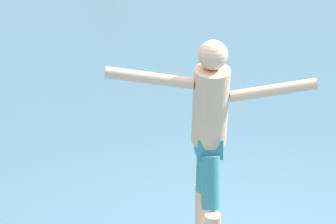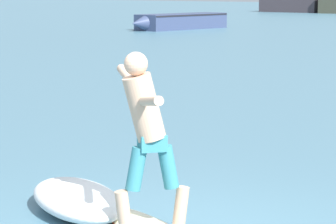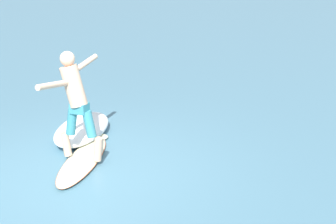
{
  "view_description": "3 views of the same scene",
  "coord_description": "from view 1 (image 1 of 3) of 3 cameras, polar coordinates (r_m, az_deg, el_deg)",
  "views": [
    {
      "loc": [
        -4.7,
        -3.97,
        3.02
      ],
      "look_at": [
        0.24,
        1.11,
        0.89
      ],
      "focal_mm": 85.0,
      "sensor_mm": 36.0,
      "label": 1
    },
    {
      "loc": [
        4.19,
        -6.01,
        2.45
      ],
      "look_at": [
        -0.78,
        1.06,
        1.07
      ],
      "focal_mm": 85.0,
      "sensor_mm": 36.0,
      "label": 2
    },
    {
      "loc": [
        6.74,
        -0.81,
        3.25
      ],
      "look_at": [
        -0.48,
        1.63,
        0.65
      ],
      "focal_mm": 50.0,
      "sensor_mm": 36.0,
      "label": 3
    }
  ],
  "objects": [
    {
      "name": "surfer",
      "position": [
        6.24,
        3.02,
        -1.12
      ],
      "size": [
        1.32,
        1.11,
        1.75
      ],
      "color": "#D4A889",
      "rests_on": "surfboard"
    }
  ]
}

